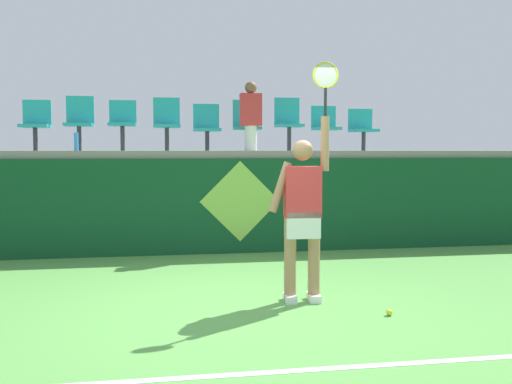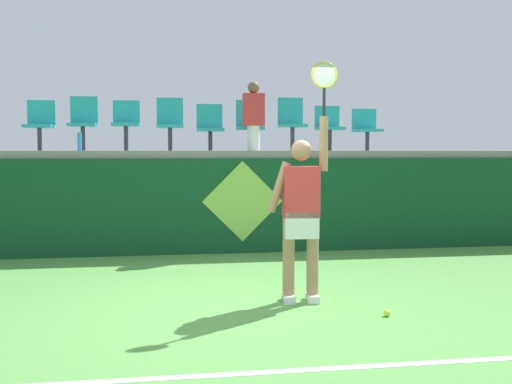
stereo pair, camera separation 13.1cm
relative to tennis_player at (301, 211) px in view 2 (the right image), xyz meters
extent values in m
plane|color=#519342|center=(-0.71, -0.26, -0.99)|extent=(40.00, 40.00, 0.00)
cube|color=#0F4223|center=(-0.71, 3.05, -0.24)|extent=(13.94, 0.20, 1.50)
cube|color=gray|center=(-0.71, 4.21, 0.57)|extent=(13.94, 2.42, 0.12)
cube|color=white|center=(-0.71, -1.88, -0.99)|extent=(12.55, 0.08, 0.01)
cube|color=white|center=(-0.14, 0.01, -0.95)|extent=(0.14, 0.27, 0.08)
cube|color=white|center=(0.12, -0.01, -0.95)|extent=(0.14, 0.27, 0.08)
cylinder|color=#A87A56|center=(-0.14, 0.01, -0.53)|extent=(0.13, 0.13, 0.92)
cylinder|color=#A87A56|center=(0.12, -0.01, -0.53)|extent=(0.13, 0.13, 0.92)
cube|color=white|center=(-0.01, 0.00, -0.15)|extent=(0.37, 0.24, 0.28)
cube|color=red|center=(-0.01, 0.00, 0.20)|extent=(0.39, 0.24, 0.54)
sphere|color=#A87A56|center=(-0.01, 0.00, 0.64)|extent=(0.22, 0.22, 0.22)
cylinder|color=#A87A56|center=(-0.25, 0.01, 0.25)|extent=(0.26, 0.11, 0.55)
cylinder|color=#A87A56|center=(0.23, -0.01, 0.71)|extent=(0.09, 0.09, 0.58)
cylinder|color=black|center=(0.23, -0.01, 1.15)|extent=(0.03, 0.03, 0.30)
torus|color=gold|center=(0.23, -0.01, 1.43)|extent=(0.28, 0.04, 0.28)
ellipsoid|color=silver|center=(0.23, -0.01, 1.43)|extent=(0.24, 0.03, 0.24)
sphere|color=#D1E533|center=(0.72, -0.66, -0.96)|extent=(0.07, 0.07, 0.07)
cylinder|color=#338CE5|center=(-2.76, 3.14, 0.77)|extent=(0.07, 0.07, 0.28)
cylinder|color=#38383D|center=(-3.46, 3.67, 0.81)|extent=(0.07, 0.07, 0.37)
cube|color=teal|center=(-3.46, 3.67, 1.02)|extent=(0.44, 0.42, 0.05)
cube|color=teal|center=(-3.46, 3.86, 1.25)|extent=(0.44, 0.04, 0.40)
cylinder|color=#38383D|center=(-2.78, 3.67, 0.83)|extent=(0.07, 0.07, 0.39)
cube|color=teal|center=(-2.78, 3.67, 1.05)|extent=(0.44, 0.42, 0.05)
cube|color=teal|center=(-2.78, 3.86, 1.30)|extent=(0.44, 0.04, 0.45)
cylinder|color=#38383D|center=(-2.10, 3.67, 0.83)|extent=(0.07, 0.07, 0.40)
cube|color=teal|center=(-2.10, 3.67, 1.05)|extent=(0.44, 0.42, 0.05)
cube|color=teal|center=(-2.10, 3.86, 1.27)|extent=(0.44, 0.04, 0.38)
cylinder|color=#38383D|center=(-1.38, 3.67, 0.82)|extent=(0.07, 0.07, 0.38)
cube|color=teal|center=(-1.38, 3.67, 1.03)|extent=(0.44, 0.42, 0.05)
cube|color=teal|center=(-1.38, 3.86, 1.29)|extent=(0.44, 0.04, 0.46)
cylinder|color=#38383D|center=(-0.72, 3.67, 0.79)|extent=(0.07, 0.07, 0.32)
cube|color=teal|center=(-0.72, 3.67, 0.98)|extent=(0.44, 0.42, 0.05)
cube|color=teal|center=(-0.72, 3.86, 1.21)|extent=(0.44, 0.04, 0.42)
cylinder|color=#38383D|center=(-0.04, 3.67, 0.80)|extent=(0.07, 0.07, 0.35)
cube|color=teal|center=(-0.04, 3.67, 1.00)|extent=(0.44, 0.42, 0.05)
cube|color=teal|center=(-0.04, 3.86, 1.26)|extent=(0.44, 0.04, 0.47)
cylinder|color=#38383D|center=(0.68, 3.67, 0.83)|extent=(0.07, 0.07, 0.40)
cube|color=teal|center=(0.68, 3.67, 1.05)|extent=(0.44, 0.42, 0.05)
cube|color=teal|center=(0.68, 3.86, 1.31)|extent=(0.44, 0.04, 0.47)
cylinder|color=#38383D|center=(1.34, 3.67, 0.81)|extent=(0.07, 0.07, 0.35)
cube|color=teal|center=(1.34, 3.67, 1.01)|extent=(0.44, 0.42, 0.05)
cube|color=teal|center=(1.34, 3.86, 1.22)|extent=(0.44, 0.04, 0.38)
cylinder|color=#38383D|center=(2.02, 3.67, 0.79)|extent=(0.07, 0.07, 0.32)
cube|color=teal|center=(2.02, 3.67, 0.98)|extent=(0.44, 0.42, 0.05)
cube|color=teal|center=(2.02, 3.86, 1.19)|extent=(0.44, 0.04, 0.36)
cylinder|color=white|center=(-0.04, 3.28, 0.83)|extent=(0.20, 0.20, 0.40)
cube|color=red|center=(-0.04, 3.28, 1.29)|extent=(0.34, 0.20, 0.52)
sphere|color=brown|center=(-0.04, 3.28, 1.65)|extent=(0.19, 0.19, 0.19)
cube|color=#0F4223|center=(-0.27, 2.94, -0.99)|extent=(0.90, 0.01, 0.00)
plane|color=#8CC64C|center=(-0.27, 2.94, -0.16)|extent=(1.27, 0.00, 1.27)
camera|label=1|loc=(-1.50, -5.89, 0.65)|focal=40.02mm
camera|label=2|loc=(-1.37, -5.91, 0.65)|focal=40.02mm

